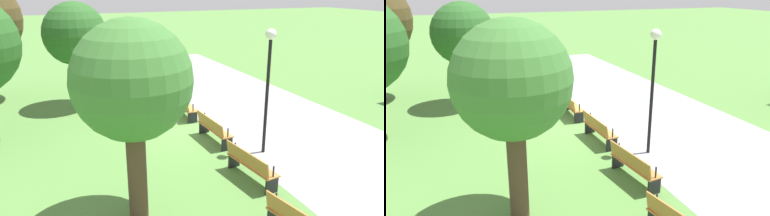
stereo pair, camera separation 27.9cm
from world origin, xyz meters
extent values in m
plane|color=#54843D|center=(0.00, 0.00, 0.00)|extent=(120.00, 120.00, 0.00)
cube|color=#939399|center=(0.00, 3.15, 0.00)|extent=(28.11, 5.70, 0.01)
cube|color=#B27538|center=(-6.67, -0.64, 0.45)|extent=(1.79, 0.76, 0.04)
cube|color=#B27538|center=(-6.71, -0.84, 0.69)|extent=(1.73, 0.44, 0.40)
cube|color=black|center=(-7.47, -0.49, 0.21)|extent=(0.13, 0.38, 0.43)
cylinder|color=black|center=(-7.46, -0.47, 0.61)|extent=(0.05, 0.05, 0.30)
cube|color=black|center=(-5.88, -0.80, 0.21)|extent=(0.13, 0.38, 0.43)
cylinder|color=black|center=(-5.87, -0.78, 0.61)|extent=(0.05, 0.05, 0.30)
cube|color=#B27538|center=(-4.02, -0.23, 0.45)|extent=(1.78, 0.64, 0.04)
cube|color=#B27538|center=(-4.04, -0.43, 0.69)|extent=(1.74, 0.30, 0.40)
cube|color=black|center=(-4.82, -0.14, 0.21)|extent=(0.10, 0.38, 0.43)
cylinder|color=black|center=(-4.82, -0.12, 0.61)|extent=(0.05, 0.05, 0.30)
cube|color=black|center=(-3.21, -0.33, 0.21)|extent=(0.10, 0.38, 0.43)
cylinder|color=black|center=(-3.21, -0.31, 0.61)|extent=(0.05, 0.05, 0.30)
cube|color=#B27538|center=(-1.34, -0.03, 0.45)|extent=(1.75, 0.51, 0.04)
cube|color=#B27538|center=(-1.35, -0.23, 0.69)|extent=(1.74, 0.17, 0.40)
cube|color=black|center=(-2.15, 0.01, 0.21)|extent=(0.07, 0.38, 0.43)
cylinder|color=black|center=(-2.15, 0.03, 0.61)|extent=(0.05, 0.05, 0.30)
cube|color=black|center=(-0.53, -0.06, 0.21)|extent=(0.07, 0.38, 0.43)
cylinder|color=black|center=(-0.53, -0.04, 0.61)|extent=(0.05, 0.05, 0.30)
cube|color=#B27538|center=(1.34, -0.03, 0.45)|extent=(1.75, 0.51, 0.04)
cube|color=#B27538|center=(1.35, -0.23, 0.69)|extent=(1.74, 0.17, 0.40)
cube|color=black|center=(0.53, -0.06, 0.21)|extent=(0.07, 0.38, 0.43)
cylinder|color=black|center=(0.53, -0.04, 0.61)|extent=(0.05, 0.05, 0.30)
cube|color=black|center=(2.15, 0.01, 0.21)|extent=(0.07, 0.38, 0.43)
cylinder|color=black|center=(2.15, 0.03, 0.61)|extent=(0.05, 0.05, 0.30)
cube|color=#B27538|center=(4.02, -0.23, 0.45)|extent=(1.78, 0.64, 0.04)
cube|color=#B27538|center=(4.04, -0.43, 0.69)|extent=(1.74, 0.30, 0.40)
cube|color=black|center=(3.21, -0.33, 0.21)|extent=(0.10, 0.38, 0.43)
cylinder|color=black|center=(3.21, -0.31, 0.61)|extent=(0.05, 0.05, 0.30)
cube|color=black|center=(4.82, -0.14, 0.21)|extent=(0.10, 0.38, 0.43)
cylinder|color=black|center=(4.82, -0.12, 0.61)|extent=(0.05, 0.05, 0.30)
cube|color=black|center=(5.88, -0.80, 0.21)|extent=(0.13, 0.38, 0.43)
cylinder|color=black|center=(5.87, -0.78, 0.61)|extent=(0.05, 0.05, 0.30)
cube|color=#2D3347|center=(-6.52, -0.69, 0.70)|extent=(0.35, 0.26, 0.50)
sphere|color=tan|center=(-6.52, -0.67, 1.09)|extent=(0.22, 0.22, 0.22)
cylinder|color=#23232D|center=(-6.58, -0.50, 0.43)|extent=(0.20, 0.38, 0.13)
cylinder|color=#23232D|center=(-6.54, -0.32, 0.21)|extent=(0.13, 0.13, 0.43)
cylinder|color=#23232D|center=(-6.40, -0.53, 0.43)|extent=(0.20, 0.38, 0.13)
cylinder|color=#23232D|center=(-6.36, -0.36, 0.21)|extent=(0.13, 0.13, 0.43)
cylinder|color=#4C3828|center=(4.49, -3.47, 1.19)|extent=(0.42, 0.42, 2.38)
sphere|color=#3D7533|center=(4.49, -3.47, 3.19)|extent=(2.49, 2.49, 2.49)
cylinder|color=brown|center=(-4.31, -3.71, 1.14)|extent=(0.26, 0.26, 2.28)
sphere|color=#285B23|center=(-4.31, -3.71, 3.12)|extent=(2.59, 2.59, 2.59)
cylinder|color=black|center=(2.68, 1.02, 1.77)|extent=(0.10, 0.10, 3.54)
sphere|color=white|center=(2.68, 1.02, 3.68)|extent=(0.32, 0.32, 0.32)
cylinder|color=#2D512D|center=(-8.58, -0.49, 0.44)|extent=(0.41, 0.41, 0.87)
camera|label=1|loc=(11.47, -5.08, 4.99)|focal=34.08mm
camera|label=2|loc=(11.58, -4.82, 4.99)|focal=34.08mm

